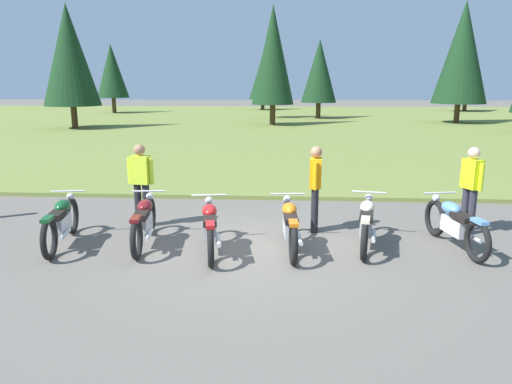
{
  "coord_description": "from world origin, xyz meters",
  "views": [
    {
      "loc": [
        0.53,
        -7.95,
        2.87
      ],
      "look_at": [
        0.0,
        0.6,
        0.9
      ],
      "focal_mm": 33.89,
      "sensor_mm": 36.0,
      "label": 1
    }
  ],
  "objects_px": {
    "motorcycle_maroon": "(144,222)",
    "rider_near_row_end": "(141,180)",
    "rider_in_hivis_vest": "(315,184)",
    "motorcycle_cream": "(367,223)",
    "motorcycle_sky_blue": "(455,224)",
    "motorcycle_orange": "(290,225)",
    "rider_with_back_turned": "(471,185)",
    "motorcycle_british_green": "(61,222)",
    "motorcycle_red": "(210,227)"
  },
  "relations": [
    {
      "from": "motorcycle_maroon",
      "to": "rider_in_hivis_vest",
      "type": "xyz_separation_m",
      "value": [
        3.07,
        1.02,
        0.51
      ]
    },
    {
      "from": "motorcycle_maroon",
      "to": "motorcycle_red",
      "type": "height_order",
      "value": "same"
    },
    {
      "from": "rider_near_row_end",
      "to": "rider_with_back_turned",
      "type": "bearing_deg",
      "value": -0.26
    },
    {
      "from": "motorcycle_british_green",
      "to": "rider_in_hivis_vest",
      "type": "distance_m",
      "value": 4.7
    },
    {
      "from": "motorcycle_british_green",
      "to": "rider_near_row_end",
      "type": "relative_size",
      "value": 1.25
    },
    {
      "from": "motorcycle_british_green",
      "to": "motorcycle_maroon",
      "type": "xyz_separation_m",
      "value": [
        1.47,
        0.1,
        0.0
      ]
    },
    {
      "from": "motorcycle_british_green",
      "to": "motorcycle_cream",
      "type": "xyz_separation_m",
      "value": [
        5.4,
        0.27,
        0.0
      ]
    },
    {
      "from": "motorcycle_british_green",
      "to": "motorcycle_maroon",
      "type": "bearing_deg",
      "value": 3.82
    },
    {
      "from": "motorcycle_red",
      "to": "motorcycle_orange",
      "type": "height_order",
      "value": "same"
    },
    {
      "from": "motorcycle_orange",
      "to": "rider_in_hivis_vest",
      "type": "relative_size",
      "value": 1.26
    },
    {
      "from": "motorcycle_maroon",
      "to": "rider_near_row_end",
      "type": "distance_m",
      "value": 1.31
    },
    {
      "from": "motorcycle_orange",
      "to": "motorcycle_cream",
      "type": "xyz_separation_m",
      "value": [
        1.35,
        0.25,
        0.0
      ]
    },
    {
      "from": "motorcycle_cream",
      "to": "motorcycle_sky_blue",
      "type": "distance_m",
      "value": 1.53
    },
    {
      "from": "motorcycle_maroon",
      "to": "motorcycle_sky_blue",
      "type": "relative_size",
      "value": 1.01
    },
    {
      "from": "motorcycle_cream",
      "to": "rider_in_hivis_vest",
      "type": "relative_size",
      "value": 1.24
    },
    {
      "from": "motorcycle_orange",
      "to": "rider_near_row_end",
      "type": "distance_m",
      "value": 3.24
    },
    {
      "from": "motorcycle_cream",
      "to": "motorcycle_maroon",
      "type": "bearing_deg",
      "value": -177.48
    },
    {
      "from": "motorcycle_maroon",
      "to": "rider_with_back_turned",
      "type": "height_order",
      "value": "rider_with_back_turned"
    },
    {
      "from": "motorcycle_red",
      "to": "rider_in_hivis_vest",
      "type": "height_order",
      "value": "rider_in_hivis_vest"
    },
    {
      "from": "rider_with_back_turned",
      "to": "motorcycle_cream",
      "type": "bearing_deg",
      "value": -155.71
    },
    {
      "from": "rider_near_row_end",
      "to": "motorcycle_orange",
      "type": "bearing_deg",
      "value": -22.37
    },
    {
      "from": "motorcycle_maroon",
      "to": "motorcycle_cream",
      "type": "distance_m",
      "value": 3.94
    },
    {
      "from": "motorcycle_red",
      "to": "motorcycle_cream",
      "type": "distance_m",
      "value": 2.75
    },
    {
      "from": "rider_in_hivis_vest",
      "to": "rider_with_back_turned",
      "type": "relative_size",
      "value": 1.0
    },
    {
      "from": "rider_in_hivis_vest",
      "to": "rider_near_row_end",
      "type": "distance_m",
      "value": 3.44
    },
    {
      "from": "motorcycle_cream",
      "to": "motorcycle_sky_blue",
      "type": "bearing_deg",
      "value": 0.93
    },
    {
      "from": "motorcycle_sky_blue",
      "to": "motorcycle_orange",
      "type": "bearing_deg",
      "value": -174.6
    },
    {
      "from": "motorcycle_red",
      "to": "motorcycle_sky_blue",
      "type": "relative_size",
      "value": 1.0
    },
    {
      "from": "motorcycle_cream",
      "to": "rider_with_back_turned",
      "type": "height_order",
      "value": "rider_with_back_turned"
    },
    {
      "from": "motorcycle_british_green",
      "to": "rider_near_row_end",
      "type": "height_order",
      "value": "rider_near_row_end"
    },
    {
      "from": "rider_with_back_turned",
      "to": "rider_near_row_end",
      "type": "height_order",
      "value": "same"
    },
    {
      "from": "motorcycle_orange",
      "to": "motorcycle_sky_blue",
      "type": "xyz_separation_m",
      "value": [
        2.88,
        0.27,
        0.0
      ]
    },
    {
      "from": "motorcycle_cream",
      "to": "rider_in_hivis_vest",
      "type": "xyz_separation_m",
      "value": [
        -0.86,
        0.85,
        0.51
      ]
    },
    {
      "from": "rider_with_back_turned",
      "to": "motorcycle_british_green",
      "type": "bearing_deg",
      "value": -170.8
    },
    {
      "from": "rider_in_hivis_vest",
      "to": "rider_with_back_turned",
      "type": "distance_m",
      "value": 2.95
    },
    {
      "from": "motorcycle_orange",
      "to": "motorcycle_cream",
      "type": "height_order",
      "value": "same"
    },
    {
      "from": "motorcycle_red",
      "to": "rider_near_row_end",
      "type": "relative_size",
      "value": 1.25
    },
    {
      "from": "motorcycle_cream",
      "to": "motorcycle_sky_blue",
      "type": "relative_size",
      "value": 1.0
    },
    {
      "from": "motorcycle_british_green",
      "to": "motorcycle_cream",
      "type": "distance_m",
      "value": 5.41
    },
    {
      "from": "rider_with_back_turned",
      "to": "rider_near_row_end",
      "type": "xyz_separation_m",
      "value": [
        -6.39,
        0.03,
        0.0
      ]
    },
    {
      "from": "motorcycle_maroon",
      "to": "motorcycle_orange",
      "type": "distance_m",
      "value": 2.59
    },
    {
      "from": "motorcycle_orange",
      "to": "motorcycle_cream",
      "type": "relative_size",
      "value": 1.01
    },
    {
      "from": "motorcycle_maroon",
      "to": "motorcycle_orange",
      "type": "xyz_separation_m",
      "value": [
        2.59,
        -0.07,
        0.0
      ]
    },
    {
      "from": "motorcycle_british_green",
      "to": "motorcycle_cream",
      "type": "bearing_deg",
      "value": 2.87
    },
    {
      "from": "motorcycle_maroon",
      "to": "rider_near_row_end",
      "type": "relative_size",
      "value": 1.26
    },
    {
      "from": "motorcycle_british_green",
      "to": "motorcycle_orange",
      "type": "relative_size",
      "value": 0.99
    },
    {
      "from": "motorcycle_orange",
      "to": "motorcycle_british_green",
      "type": "bearing_deg",
      "value": -179.66
    },
    {
      "from": "motorcycle_british_green",
      "to": "motorcycle_maroon",
      "type": "relative_size",
      "value": 0.99
    },
    {
      "from": "rider_in_hivis_vest",
      "to": "rider_near_row_end",
      "type": "relative_size",
      "value": 1.0
    },
    {
      "from": "motorcycle_orange",
      "to": "rider_in_hivis_vest",
      "type": "height_order",
      "value": "rider_in_hivis_vest"
    }
  ]
}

